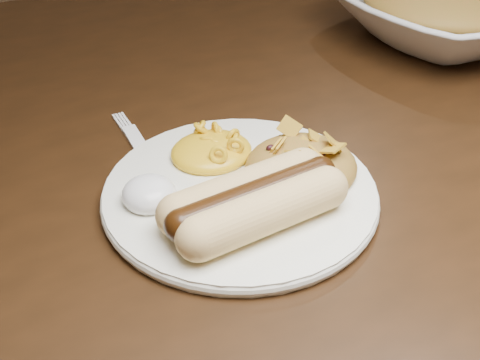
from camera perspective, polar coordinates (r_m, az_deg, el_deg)
name	(u,v)px	position (r m, az deg, el deg)	size (l,w,h in m)	color
table	(242,167)	(0.84, 0.15, 1.16)	(1.60, 0.90, 0.75)	black
plate	(240,194)	(0.63, 0.00, -1.23)	(0.26, 0.26, 0.01)	white
hotdog	(254,200)	(0.58, 1.23, -1.74)	(0.14, 0.08, 0.04)	#F7CF83
mac_and_cheese	(211,142)	(0.66, -2.48, 3.28)	(0.08, 0.08, 0.03)	gold
sour_cream	(149,188)	(0.60, -7.81, -0.65)	(0.05, 0.05, 0.03)	white
taco_salad	(302,157)	(0.64, 5.29, 2.00)	(0.11, 0.10, 0.05)	#D54E2C
fork	(142,150)	(0.71, -8.36, 2.58)	(0.02, 0.12, 0.00)	white
serving_bowl	(444,10)	(0.99, 17.05, 13.67)	(0.30, 0.30, 0.07)	white
bowl_filling	(446,1)	(0.98, 17.19, 14.39)	(0.23, 0.23, 0.06)	#D54E2C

